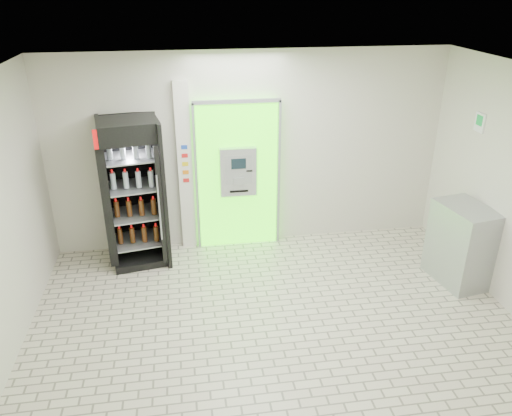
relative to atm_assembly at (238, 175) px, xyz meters
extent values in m
plane|color=#BFB79E|center=(0.20, -2.41, -1.17)|extent=(6.00, 6.00, 0.00)
plane|color=beige|center=(0.20, 0.09, 0.33)|extent=(6.00, 0.00, 6.00)
plane|color=beige|center=(0.20, -4.91, 0.33)|extent=(6.00, 0.00, 6.00)
plane|color=white|center=(0.20, -2.41, 1.83)|extent=(6.00, 6.00, 0.00)
cube|color=#3EF510|center=(0.00, 0.02, -0.02)|extent=(1.20, 0.12, 2.30)
cube|color=gray|center=(0.00, -0.05, 1.13)|extent=(1.28, 0.04, 0.06)
cube|color=gray|center=(-0.63, -0.05, -0.02)|extent=(0.04, 0.04, 2.30)
cube|color=gray|center=(0.63, -0.05, -0.02)|extent=(0.04, 0.04, 2.30)
cube|color=black|center=(0.10, -0.04, -0.67)|extent=(0.62, 0.01, 0.67)
cube|color=black|center=(-0.34, -0.04, 0.81)|extent=(0.22, 0.01, 0.18)
cube|color=#9A9DA2|center=(0.00, -0.09, 0.08)|extent=(0.55, 0.12, 0.75)
cube|color=black|center=(0.00, -0.16, 0.23)|extent=(0.22, 0.01, 0.16)
cube|color=gray|center=(0.00, -0.16, -0.05)|extent=(0.16, 0.01, 0.12)
cube|color=black|center=(0.16, -0.16, 0.11)|extent=(0.09, 0.01, 0.02)
cube|color=black|center=(0.00, -0.16, -0.21)|extent=(0.28, 0.01, 0.03)
cube|color=silver|center=(-0.78, 0.04, 0.13)|extent=(0.22, 0.10, 2.60)
cube|color=#193FB2|center=(-0.78, -0.02, 0.48)|extent=(0.09, 0.01, 0.06)
cube|color=red|center=(-0.78, -0.02, 0.35)|extent=(0.09, 0.01, 0.06)
cube|color=yellow|center=(-0.78, -0.02, 0.22)|extent=(0.09, 0.01, 0.06)
cube|color=orange|center=(-0.78, -0.02, 0.09)|extent=(0.09, 0.01, 0.06)
cube|color=red|center=(-0.78, -0.02, -0.04)|extent=(0.09, 0.01, 0.06)
cube|color=black|center=(-1.53, -0.29, -0.09)|extent=(0.93, 0.87, 2.17)
cube|color=black|center=(-1.53, 0.05, -0.09)|extent=(0.81, 0.20, 2.17)
cube|color=#BB090A|center=(-1.53, -0.66, 0.86)|extent=(0.79, 0.14, 0.26)
cube|color=white|center=(-1.53, -0.66, 0.86)|extent=(0.45, 0.08, 0.08)
cube|color=black|center=(-1.53, -0.29, -1.12)|extent=(0.93, 0.87, 0.11)
cylinder|color=gray|center=(-1.18, -0.68, -0.17)|extent=(0.03, 0.03, 0.98)
cube|color=gray|center=(-1.53, -0.29, -0.85)|extent=(0.78, 0.74, 0.02)
cube|color=gray|center=(-1.53, -0.29, -0.41)|extent=(0.78, 0.74, 0.02)
cube|color=gray|center=(-1.53, -0.29, 0.02)|extent=(0.78, 0.74, 0.02)
cube|color=gray|center=(-1.53, -0.29, 0.45)|extent=(0.78, 0.74, 0.02)
cube|color=#9A9DA2|center=(2.91, -1.55, -0.61)|extent=(0.70, 0.93, 1.13)
cube|color=gray|center=(2.63, -1.55, -0.55)|extent=(0.14, 0.82, 0.01)
cube|color=white|center=(3.19, -1.01, 0.95)|extent=(0.02, 0.22, 0.26)
cube|color=#0C8531|center=(3.18, -1.01, 0.98)|extent=(0.00, 0.14, 0.14)
camera|label=1|loc=(-0.80, -7.07, 2.71)|focal=35.00mm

